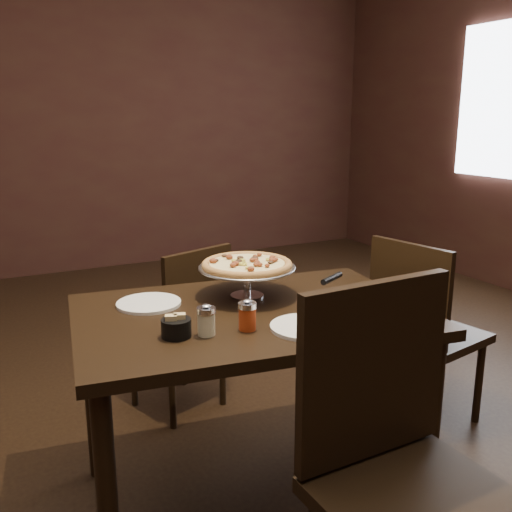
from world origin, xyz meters
name	(u,v)px	position (x,y,z in m)	size (l,w,h in m)	color
room	(264,112)	(0.06, 0.03, 1.40)	(6.04, 7.04, 2.84)	black
dining_table	(250,337)	(-0.05, -0.09, 0.64)	(1.28, 0.95, 0.74)	black
pizza_stand	(247,265)	(0.01, 0.05, 0.86)	(0.36, 0.36, 0.15)	silver
parmesan_shaker	(206,320)	(-0.27, -0.23, 0.78)	(0.06, 0.06, 0.10)	beige
pepper_flake_shaker	(247,315)	(-0.14, -0.25, 0.79)	(0.06, 0.06, 0.10)	#9B2A0E
packet_caddy	(176,327)	(-0.36, -0.20, 0.77)	(0.09, 0.09, 0.07)	black
napkin_stack	(327,324)	(0.10, -0.34, 0.74)	(0.13, 0.13, 0.01)	white
plate_left	(149,303)	(-0.35, 0.12, 0.74)	(0.23, 0.23, 0.01)	white
plate_near	(306,327)	(0.03, -0.33, 0.74)	(0.23, 0.23, 0.01)	white
serving_spatula	(332,279)	(0.19, -0.23, 0.86)	(0.17, 0.17, 0.02)	silver
chair_far	(185,323)	(-0.03, 0.63, 0.44)	(0.48, 0.48, 0.81)	black
chair_near	(404,467)	(0.01, -0.81, 0.54)	(0.48, 0.48, 0.99)	black
chair_side	(422,326)	(0.86, 0.03, 0.48)	(0.48, 0.48, 0.87)	black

